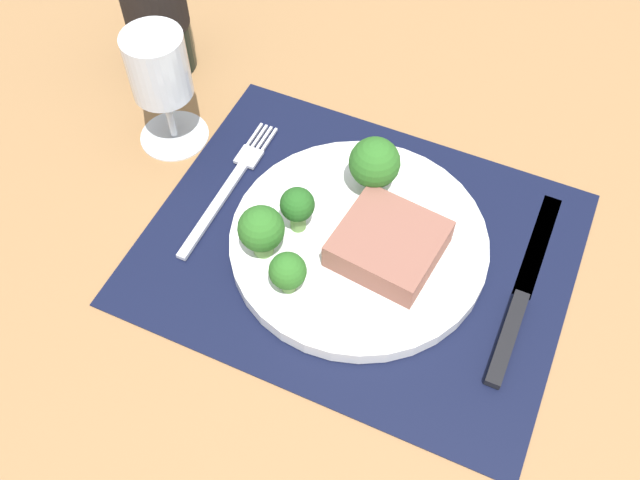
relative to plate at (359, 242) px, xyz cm
name	(u,v)px	position (x,y,z in cm)	size (l,w,h in cm)	color
ground_plane	(357,257)	(0.00, 0.00, -2.60)	(140.00, 110.00, 3.00)	#996D42
placemat	(358,247)	(0.00, 0.00, -0.95)	(40.90, 32.67, 0.30)	black
plate	(359,242)	(0.00, 0.00, 0.00)	(25.16, 25.16, 1.60)	white
steak	(389,244)	(3.14, -0.54, 2.28)	(9.27, 8.96, 2.96)	#8C5647
broccoli_near_steak	(375,163)	(-1.10, 6.14, 4.72)	(5.07, 5.07, 6.54)	#5B8942
broccoli_back_left	(297,206)	(-5.92, -1.24, 4.04)	(3.35, 3.35, 5.20)	#6B994C
broccoli_center	(261,230)	(-7.72, -5.15, 4.18)	(4.38, 4.38, 5.77)	#6B994C
broccoli_front_edge	(288,272)	(-3.74, -7.89, 3.57)	(3.45, 3.45, 4.63)	#6B994C
fork	(229,186)	(-15.16, 1.42, -0.55)	(2.40, 19.20, 0.50)	silver
knife	(520,299)	(16.13, 0.53, -0.50)	(1.80, 23.00, 0.80)	black
wine_glass	(160,74)	(-24.33, 5.54, 7.96)	(7.56, 7.56, 13.72)	silver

